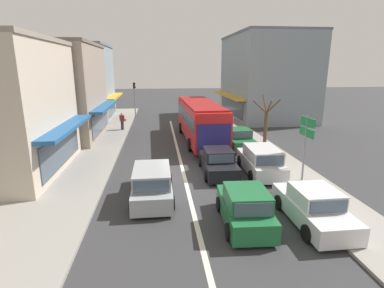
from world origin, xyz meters
TOP-DOWN VIEW (x-y plane):
  - ground_plane at (0.00, 0.00)m, footprint 140.00×140.00m
  - lane_centre_line at (0.00, 4.00)m, footprint 0.20×28.00m
  - sidewalk_left at (-6.80, 6.00)m, footprint 5.20×44.00m
  - kerb_right at (6.20, 6.00)m, footprint 2.80×44.00m
  - shopfront_mid_block at (-10.18, 10.56)m, footprint 8.71×8.86m
  - shopfront_far_end at (-10.18, 19.50)m, footprint 7.94×8.72m
  - building_right_far at (11.48, 19.46)m, footprint 9.18×12.83m
  - city_bus at (2.03, 8.21)m, footprint 2.96×10.92m
  - sedan_queue_gap_filler at (1.98, 0.39)m, footprint 1.95×4.23m
  - wagon_queue_far_back at (-1.74, -2.65)m, footprint 1.95×4.51m
  - hatchback_behind_bus_mid at (1.87, -5.48)m, footprint 1.96×3.78m
  - parked_sedan_kerb_front at (4.58, -5.65)m, footprint 1.91×4.21m
  - parked_wagon_kerb_second at (4.45, 0.12)m, footprint 2.06×4.56m
  - parked_sedan_kerb_third at (4.68, 5.84)m, footprint 1.93×4.22m
  - parked_sedan_kerb_rear at (4.70, 11.70)m, footprint 1.99×4.25m
  - traffic_light_downstreet at (-4.07, 20.50)m, footprint 0.33×0.24m
  - directional_road_sign at (6.18, -1.55)m, footprint 0.10×1.40m
  - street_tree_right at (5.86, 3.44)m, footprint 1.94×1.72m
  - pedestrian_with_handbag_near at (-4.79, 12.98)m, footprint 0.62×0.47m

SIDE VIEW (x-z plane):
  - ground_plane at x=0.00m, z-range 0.00..0.00m
  - lane_centre_line at x=0.00m, z-range 0.00..0.01m
  - kerb_right at x=6.20m, z-range 0.00..0.12m
  - sidewalk_left at x=-6.80m, z-range 0.00..0.14m
  - sedan_queue_gap_filler at x=1.98m, z-range -0.07..1.40m
  - parked_sedan_kerb_front at x=4.58m, z-range -0.07..1.40m
  - parked_sedan_kerb_third at x=4.68m, z-range -0.07..1.40m
  - parked_sedan_kerb_rear at x=4.70m, z-range -0.07..1.40m
  - hatchback_behind_bus_mid at x=1.87m, z-range -0.06..1.48m
  - wagon_queue_far_back at x=-1.74m, z-range -0.04..1.53m
  - parked_wagon_kerb_second at x=4.45m, z-range -0.04..1.53m
  - pedestrian_with_handbag_near at x=-4.79m, z-range 0.25..1.88m
  - city_bus at x=2.03m, z-range 0.27..3.49m
  - street_tree_right at x=5.86m, z-range -0.13..4.04m
  - directional_road_sign at x=6.18m, z-range 0.90..4.50m
  - traffic_light_downstreet at x=-4.07m, z-range 0.75..4.95m
  - shopfront_mid_block at x=-10.18m, z-range -0.01..7.92m
  - shopfront_far_end at x=-10.18m, z-range -0.01..8.38m
  - building_right_far at x=11.48m, z-range -0.01..9.68m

